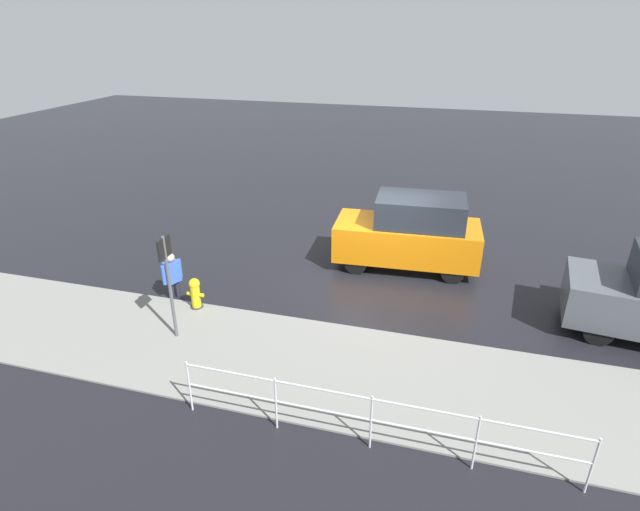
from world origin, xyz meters
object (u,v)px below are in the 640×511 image
(moving_hatchback, at_px, (410,233))
(sign_post, at_px, (168,273))
(pedestrian, at_px, (172,273))
(fire_hydrant, at_px, (195,294))

(moving_hatchback, height_order, sign_post, sign_post)
(pedestrian, bearing_deg, fire_hydrant, 157.41)
(moving_hatchback, bearing_deg, sign_post, 47.53)
(pedestrian, bearing_deg, moving_hatchback, -148.28)
(fire_hydrant, distance_m, sign_post, 1.70)
(moving_hatchback, xyz_separation_m, pedestrian, (5.41, 3.34, -0.34))
(fire_hydrant, xyz_separation_m, sign_post, (-0.17, 1.22, 1.18))
(moving_hatchback, relative_size, pedestrian, 3.27)
(fire_hydrant, distance_m, pedestrian, 0.88)
(pedestrian, relative_size, sign_post, 0.51)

